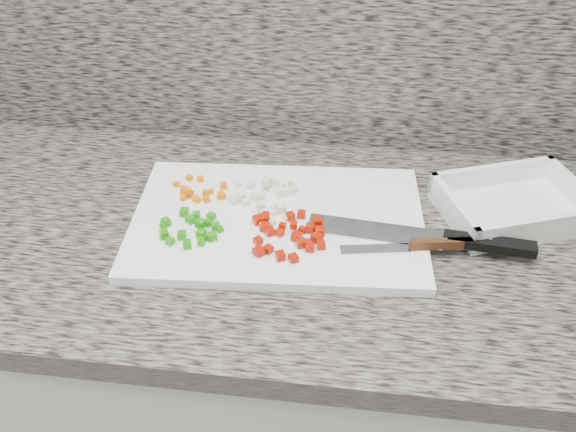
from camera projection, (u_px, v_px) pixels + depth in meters
name	position (u px, v px, depth m)	size (l,w,h in m)	color
cabinet	(282.00, 401.00, 1.37)	(3.92, 0.62, 0.86)	beige
countertop	(281.00, 238.00, 1.10)	(3.96, 0.64, 0.04)	#68645C
cutting_board	(278.00, 221.00, 1.10)	(0.49, 0.33, 0.02)	white
carrot_pile	(201.00, 191.00, 1.14)	(0.11, 0.08, 0.02)	orange
onion_pile	(263.00, 194.00, 1.13)	(0.12, 0.11, 0.02)	silver
green_pepper_pile	(193.00, 228.00, 1.06)	(0.11, 0.10, 0.02)	#20860C
red_pepper_pile	(290.00, 234.00, 1.04)	(0.13, 0.13, 0.02)	#9E1402
garlic_pile	(270.00, 216.00, 1.09)	(0.07, 0.06, 0.01)	beige
chef_knife	(449.00, 239.00, 1.03)	(0.37, 0.07, 0.02)	silver
paring_knife	(427.00, 245.00, 1.02)	(0.22, 0.06, 0.02)	silver
tray	(513.00, 206.00, 1.12)	(0.29, 0.25, 0.05)	white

